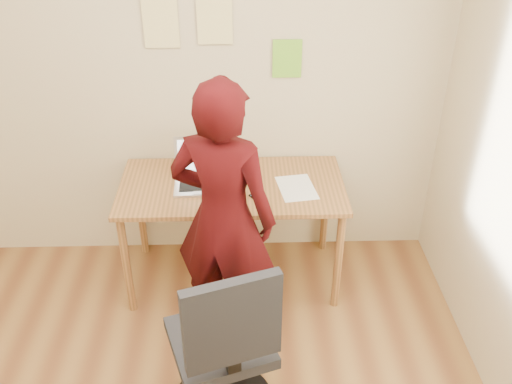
{
  "coord_description": "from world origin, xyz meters",
  "views": [
    {
      "loc": [
        0.42,
        -1.65,
        2.58
      ],
      "look_at": [
        0.5,
        0.95,
        0.95
      ],
      "focal_mm": 40.0,
      "sensor_mm": 36.0,
      "label": 1
    }
  ],
  "objects_px": {
    "desk": "(232,196)",
    "laptop": "(203,175)",
    "person": "(223,218)",
    "office_chair": "(224,357)",
    "phone": "(258,198)"
  },
  "relations": [
    {
      "from": "desk",
      "to": "laptop",
      "type": "height_order",
      "value": "laptop"
    },
    {
      "from": "desk",
      "to": "person",
      "type": "relative_size",
      "value": 0.86
    },
    {
      "from": "desk",
      "to": "office_chair",
      "type": "height_order",
      "value": "office_chair"
    },
    {
      "from": "laptop",
      "to": "phone",
      "type": "relative_size",
      "value": 2.87
    },
    {
      "from": "desk",
      "to": "laptop",
      "type": "xyz_separation_m",
      "value": [
        -0.18,
        0.03,
        0.14
      ]
    },
    {
      "from": "office_chair",
      "to": "person",
      "type": "relative_size",
      "value": 0.64
    },
    {
      "from": "phone",
      "to": "person",
      "type": "xyz_separation_m",
      "value": [
        -0.2,
        -0.31,
        0.07
      ]
    },
    {
      "from": "desk",
      "to": "phone",
      "type": "relative_size",
      "value": 11.01
    },
    {
      "from": "phone",
      "to": "office_chair",
      "type": "height_order",
      "value": "office_chair"
    },
    {
      "from": "laptop",
      "to": "office_chair",
      "type": "relative_size",
      "value": 0.35
    },
    {
      "from": "desk",
      "to": "phone",
      "type": "xyz_separation_m",
      "value": [
        0.16,
        -0.17,
        0.09
      ]
    },
    {
      "from": "phone",
      "to": "office_chair",
      "type": "xyz_separation_m",
      "value": [
        -0.19,
        -0.96,
        -0.3
      ]
    },
    {
      "from": "person",
      "to": "phone",
      "type": "bearing_deg",
      "value": -103.23
    },
    {
      "from": "laptop",
      "to": "phone",
      "type": "xyz_separation_m",
      "value": [
        0.33,
        -0.2,
        -0.05
      ]
    },
    {
      "from": "desk",
      "to": "office_chair",
      "type": "distance_m",
      "value": 1.14
    }
  ]
}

